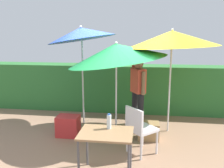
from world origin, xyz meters
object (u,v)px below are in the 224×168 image
umbrella_orange (172,39)px  chair_plastic (139,127)px  person_vendor (138,88)px  cooler_box (68,126)px  folding_table (106,138)px  bottle_water (109,122)px  umbrella_rainbow (116,52)px  umbrella_yellow (81,34)px  crate_cardboard (148,131)px

umbrella_orange → chair_plastic: (-0.62, -1.14, -1.54)m
person_vendor → cooler_box: 1.80m
folding_table → bottle_water: 0.25m
umbrella_rainbow → umbrella_orange: umbrella_orange is taller
umbrella_yellow → bottle_water: 2.55m
crate_cardboard → bottle_water: size_ratio=1.80×
umbrella_yellow → bottle_water: bearing=-64.7°
umbrella_rainbow → cooler_box: (-1.00, -0.25, -1.56)m
crate_cardboard → folding_table: bearing=-115.1°
umbrella_rainbow → cooler_box: umbrella_rainbow is taller
umbrella_orange → bottle_water: 2.39m
umbrella_orange → umbrella_rainbow: bearing=-165.5°
umbrella_rainbow → folding_table: (0.04, -1.61, -1.15)m
cooler_box → chair_plastic: bearing=-21.5°
person_vendor → folding_table: size_ratio=2.35×
bottle_water → cooler_box: bearing=131.5°
umbrella_orange → crate_cardboard: 1.99m
crate_cardboard → folding_table: folding_table is taller
chair_plastic → cooler_box: (-1.53, 0.60, -0.29)m
chair_plastic → bottle_water: 0.82m
person_vendor → chair_plastic: (0.07, -1.37, -0.42)m
umbrella_orange → chair_plastic: 2.02m
umbrella_yellow → cooler_box: umbrella_yellow is taller
folding_table → person_vendor: bearing=79.1°
umbrella_rainbow → folding_table: umbrella_rainbow is taller
cooler_box → folding_table: bearing=-52.4°
umbrella_yellow → person_vendor: bearing=0.6°
person_vendor → crate_cardboard: person_vendor is taller
cooler_box → folding_table: folding_table is taller
cooler_box → person_vendor: bearing=27.9°
cooler_box → umbrella_yellow: bearing=79.6°
umbrella_yellow → cooler_box: bearing=-100.4°
umbrella_rainbow → bottle_water: size_ratio=8.81×
cooler_box → folding_table: 1.76m
bottle_water → umbrella_rainbow: bearing=92.5°
chair_plastic → crate_cardboard: bearing=74.6°
chair_plastic → umbrella_rainbow: bearing=121.6°
umbrella_rainbow → umbrella_yellow: size_ratio=0.87×
umbrella_rainbow → folding_table: size_ratio=2.64×
umbrella_rainbow → chair_plastic: bearing=-58.4°
umbrella_orange → cooler_box: bearing=-165.8°
person_vendor → umbrella_orange: bearing=-18.4°
person_vendor → cooler_box: size_ratio=3.99×
person_vendor → chair_plastic: bearing=-87.0°
umbrella_orange → crate_cardboard: bearing=-132.0°
umbrella_orange → chair_plastic: size_ratio=2.56×
chair_plastic → umbrella_yellow: bearing=135.6°
umbrella_yellow → umbrella_rainbow: bearing=-30.5°
chair_plastic → cooler_box: 1.67m
umbrella_rainbow → chair_plastic: 1.61m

